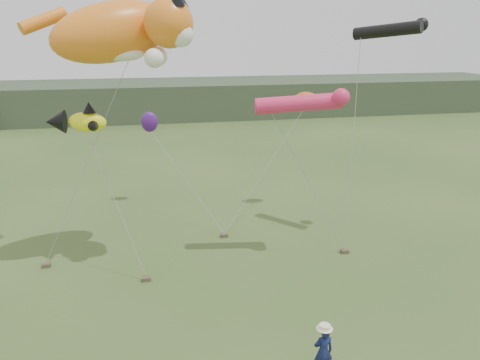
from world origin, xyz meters
name	(u,v)px	position (x,y,z in m)	size (l,w,h in m)	color
ground	(234,341)	(0.00, 0.00, 0.00)	(120.00, 120.00, 0.00)	#385123
headland	(137,100)	(-3.11, 44.69, 1.92)	(90.00, 13.00, 4.00)	#2D3D28
festival_attendant	(323,351)	(2.21, -2.04, 0.79)	(0.58, 0.38, 1.59)	#121A45
sandbag_anchors	(150,268)	(-2.53, 5.42, 0.08)	(16.75, 5.71, 0.17)	brown
cat_kite	(126,31)	(-2.90, 6.83, 9.60)	(6.66, 4.00, 3.12)	orange
fish_kite	(76,121)	(-5.10, 6.91, 6.14)	(2.47, 1.65, 1.27)	#F9FF18
tube_kites	(341,73)	(5.90, 6.34, 7.91)	(8.15, 4.06, 3.87)	black
misc_kites	(226,110)	(2.05, 12.77, 5.45)	(9.45, 2.95, 2.31)	#D54D17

